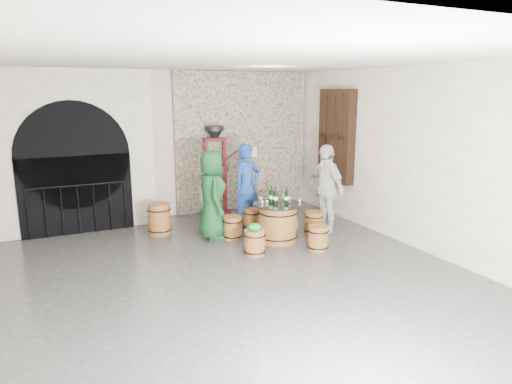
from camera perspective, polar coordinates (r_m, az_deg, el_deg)
name	(u,v)px	position (r m, az deg, el deg)	size (l,w,h in m)	color
ground	(236,281)	(6.91, -2.46, -11.10)	(8.00, 8.00, 0.00)	#2E2E31
wall_back	(165,145)	(10.21, -11.34, 5.75)	(8.00, 8.00, 0.00)	silver
wall_front	(478,281)	(3.27, 26.00, -9.92)	(8.00, 8.00, 0.00)	silver
wall_right	(422,160)	(8.41, 20.03, 3.79)	(8.00, 8.00, 0.00)	silver
ceiling	(234,58)	(6.34, -2.75, 16.40)	(8.00, 8.00, 0.00)	beige
stone_facing_panel	(241,142)	(10.72, -1.84, 6.31)	(3.20, 0.12, 3.18)	#B2A58D
arched_opening	(73,153)	(9.67, -21.95, 4.60)	(3.10, 0.60, 3.19)	silver
shuttered_window	(336,136)	(10.13, 9.98, 6.89)	(0.23, 1.10, 2.00)	black
barrel_table	(278,223)	(8.57, 2.73, -3.84)	(0.92, 0.92, 0.71)	brown
barrel_stool_left	(233,228)	(8.72, -2.95, -4.47)	(0.39, 0.39, 0.45)	brown
barrel_stool_far	(252,219)	(9.28, -0.48, -3.38)	(0.39, 0.39, 0.45)	brown
barrel_stool_right	(314,223)	(9.09, 7.26, -3.82)	(0.39, 0.39, 0.45)	brown
barrel_stool_near_right	(318,238)	(8.18, 7.77, -5.73)	(0.39, 0.39, 0.45)	brown
barrel_stool_near_left	(255,242)	(7.89, -0.16, -6.32)	(0.39, 0.39, 0.45)	brown
green_cap	(255,227)	(7.80, -0.14, -4.41)	(0.26, 0.22, 0.12)	#0D9934
person_green	(212,195)	(8.63, -5.49, -0.37)	(0.83, 0.54, 1.70)	#12411E
person_blue	(247,187)	(9.27, -1.11, 0.69)	(0.63, 0.41, 1.73)	navy
person_white	(325,189)	(9.09, 8.68, 0.41)	(1.03, 0.43, 1.76)	beige
wine_bottle_left	(276,197)	(8.47, 2.46, -0.59)	(0.08, 0.08, 0.32)	black
wine_bottle_center	(286,197)	(8.49, 3.82, -0.58)	(0.08, 0.08, 0.32)	black
wine_bottle_right	(271,195)	(8.57, 1.93, -0.43)	(0.08, 0.08, 0.32)	black
tasting_glass_a	(267,203)	(8.34, 1.37, -1.38)	(0.05, 0.05, 0.10)	#A2581F
tasting_glass_b	(290,199)	(8.65, 4.25, -0.89)	(0.05, 0.05, 0.10)	#A2581F
tasting_glass_c	(261,199)	(8.60, 0.60, -0.94)	(0.05, 0.05, 0.10)	#A2581F
tasting_glass_d	(284,197)	(8.83, 3.49, -0.60)	(0.05, 0.05, 0.10)	#A2581F
tasting_glass_e	(300,202)	(8.43, 5.49, -1.28)	(0.05, 0.05, 0.10)	#A2581F
tasting_glass_f	(262,203)	(8.33, 0.80, -1.39)	(0.05, 0.05, 0.10)	#A2581F
side_barrel	(160,219)	(9.16, -11.96, -3.31)	(0.47, 0.47, 0.62)	brown
corking_press	(215,164)	(10.17, -5.09, 3.48)	(0.83, 0.49, 2.01)	#460B14
control_box	(253,152)	(10.78, -0.44, 5.01)	(0.18, 0.10, 0.22)	silver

